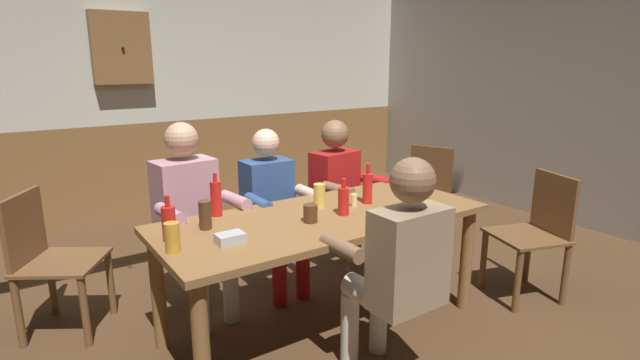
% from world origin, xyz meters
% --- Properties ---
extents(ground_plane, '(7.69, 7.69, 0.00)m').
position_xyz_m(ground_plane, '(0.00, 0.00, 0.00)').
color(ground_plane, '#4C331E').
extents(back_wall_upper, '(6.41, 0.12, 1.71)m').
position_xyz_m(back_wall_upper, '(0.00, 3.00, 1.84)').
color(back_wall_upper, beige).
extents(back_wall_wainscot, '(6.41, 0.12, 0.99)m').
position_xyz_m(back_wall_wainscot, '(0.00, 3.00, 0.49)').
color(back_wall_wainscot, brown).
rests_on(back_wall_wainscot, ground_plane).
extents(side_wall_concrete, '(0.12, 5.88, 2.69)m').
position_xyz_m(side_wall_concrete, '(3.27, 0.00, 1.35)').
color(side_wall_concrete, gray).
rests_on(side_wall_concrete, ground_plane).
extents(dining_table, '(2.00, 0.84, 0.74)m').
position_xyz_m(dining_table, '(0.00, -0.08, 0.64)').
color(dining_table, brown).
rests_on(dining_table, ground_plane).
extents(person_0, '(0.54, 0.56, 1.26)m').
position_xyz_m(person_0, '(-0.59, 0.58, 0.69)').
color(person_0, '#B78493').
rests_on(person_0, ground_plane).
extents(person_1, '(0.48, 0.50, 1.17)m').
position_xyz_m(person_1, '(-0.00, 0.57, 0.64)').
color(person_1, '#2D4C84').
rests_on(person_1, ground_plane).
extents(person_2, '(0.53, 0.56, 1.19)m').
position_xyz_m(person_2, '(0.61, 0.57, 0.66)').
color(person_2, '#AD1919').
rests_on(person_2, ground_plane).
extents(person_3, '(0.52, 0.50, 1.21)m').
position_xyz_m(person_3, '(-0.00, -0.73, 0.67)').
color(person_3, '#997F60').
rests_on(person_3, ground_plane).
extents(chair_empty_near_right, '(0.58, 0.58, 0.88)m').
position_xyz_m(chair_empty_near_right, '(1.57, 0.59, 0.48)').
color(chair_empty_near_right, brown).
rests_on(chair_empty_near_right, ground_plane).
extents(chair_empty_near_left, '(0.56, 0.56, 0.88)m').
position_xyz_m(chair_empty_near_left, '(1.47, -0.56, 0.48)').
color(chair_empty_near_left, brown).
rests_on(chair_empty_near_left, ground_plane).
extents(chair_empty_far_end, '(0.61, 0.61, 0.88)m').
position_xyz_m(chair_empty_far_end, '(-1.40, 0.82, 0.48)').
color(chair_empty_far_end, brown).
rests_on(chair_empty_far_end, ground_plane).
extents(table_candle, '(0.04, 0.04, 0.08)m').
position_xyz_m(table_candle, '(0.25, -0.04, 0.78)').
color(table_candle, '#F9E08C').
rests_on(table_candle, dining_table).
extents(condiment_caddy, '(0.14, 0.10, 0.05)m').
position_xyz_m(condiment_caddy, '(-0.65, -0.18, 0.76)').
color(condiment_caddy, '#B2B7BC').
rests_on(condiment_caddy, dining_table).
extents(plate_0, '(0.27, 0.27, 0.01)m').
position_xyz_m(plate_0, '(0.54, -0.37, 0.74)').
color(plate_0, white).
rests_on(plate_0, dining_table).
extents(bottle_0, '(0.07, 0.07, 0.24)m').
position_xyz_m(bottle_0, '(-0.90, 0.02, 0.83)').
color(bottle_0, red).
rests_on(bottle_0, dining_table).
extents(bottle_1, '(0.06, 0.06, 0.26)m').
position_xyz_m(bottle_1, '(0.37, -0.03, 0.84)').
color(bottle_1, red).
rests_on(bottle_1, dining_table).
extents(bottle_2, '(0.07, 0.07, 0.22)m').
position_xyz_m(bottle_2, '(0.10, -0.14, 0.82)').
color(bottle_2, red).
rests_on(bottle_2, dining_table).
extents(bottle_3, '(0.07, 0.07, 0.26)m').
position_xyz_m(bottle_3, '(-0.54, 0.27, 0.84)').
color(bottle_3, red).
rests_on(bottle_3, dining_table).
extents(pint_glass_0, '(0.07, 0.07, 0.15)m').
position_xyz_m(pint_glass_0, '(-0.93, -0.14, 0.81)').
color(pint_glass_0, gold).
rests_on(pint_glass_0, dining_table).
extents(pint_glass_1, '(0.07, 0.07, 0.15)m').
position_xyz_m(pint_glass_1, '(0.07, 0.08, 0.81)').
color(pint_glass_1, '#E5C64C').
rests_on(pint_glass_1, dining_table).
extents(pint_glass_2, '(0.07, 0.07, 0.11)m').
position_xyz_m(pint_glass_2, '(0.80, -0.12, 0.79)').
color(pint_glass_2, '#4C2D19').
rests_on(pint_glass_2, dining_table).
extents(pint_glass_3, '(0.08, 0.08, 0.10)m').
position_xyz_m(pint_glass_3, '(-0.14, -0.14, 0.79)').
color(pint_glass_3, '#4C2D19').
rests_on(pint_glass_3, dining_table).
extents(pint_glass_4, '(0.07, 0.07, 0.16)m').
position_xyz_m(pint_glass_4, '(-0.68, 0.09, 0.82)').
color(pint_glass_4, '#4C2D19').
rests_on(pint_glass_4, dining_table).
extents(wall_dart_cabinet, '(0.56, 0.15, 0.70)m').
position_xyz_m(wall_dart_cabinet, '(-0.41, 2.87, 1.75)').
color(wall_dart_cabinet, brown).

